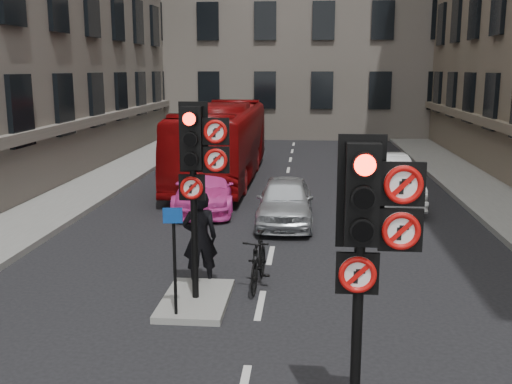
% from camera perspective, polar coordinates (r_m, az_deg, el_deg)
% --- Properties ---
extents(pavement_left, '(3.00, 50.00, 0.16)m').
position_cam_1_polar(pavement_left, '(19.52, -19.41, -1.37)').
color(pavement_left, gray).
rests_on(pavement_left, ground).
extents(centre_island, '(1.20, 2.00, 0.12)m').
position_cam_1_polar(centre_island, '(11.30, -5.75, -10.19)').
color(centre_island, gray).
rests_on(centre_island, ground).
extents(signal_near, '(0.91, 0.40, 3.58)m').
position_cam_1_polar(signal_near, '(6.55, 10.69, -3.37)').
color(signal_near, black).
rests_on(signal_near, ground).
extents(signal_far, '(0.91, 0.40, 3.58)m').
position_cam_1_polar(signal_far, '(10.59, -5.59, 3.16)').
color(signal_far, black).
rests_on(signal_far, centre_island).
extents(car_silver, '(1.56, 3.82, 1.30)m').
position_cam_1_polar(car_silver, '(16.70, 2.80, -0.83)').
color(car_silver, '#B9BDC2').
rests_on(car_silver, ground).
extents(car_white, '(2.11, 4.88, 1.56)m').
position_cam_1_polar(car_white, '(19.54, 11.93, 1.16)').
color(car_white, silver).
rests_on(car_white, ground).
extents(car_pink, '(2.11, 4.47, 1.26)m').
position_cam_1_polar(car_pink, '(18.53, -4.77, 0.33)').
color(car_pink, '#F046B3').
rests_on(car_pink, ground).
extents(bus_red, '(2.52, 10.71, 2.98)m').
position_cam_1_polar(bus_red, '(23.22, -3.28, 4.80)').
color(bus_red, maroon).
rests_on(bus_red, ground).
extents(motorcycle, '(0.61, 1.80, 1.06)m').
position_cam_1_polar(motorcycle, '(11.94, 0.23, -6.53)').
color(motorcycle, black).
rests_on(motorcycle, ground).
extents(motorcyclist, '(0.81, 0.66, 1.92)m').
position_cam_1_polar(motorcyclist, '(11.96, -5.36, -4.40)').
color(motorcyclist, black).
rests_on(motorcyclist, ground).
extents(info_sign, '(0.33, 0.11, 1.89)m').
position_cam_1_polar(info_sign, '(10.17, -7.82, -5.14)').
color(info_sign, black).
rests_on(info_sign, centre_island).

